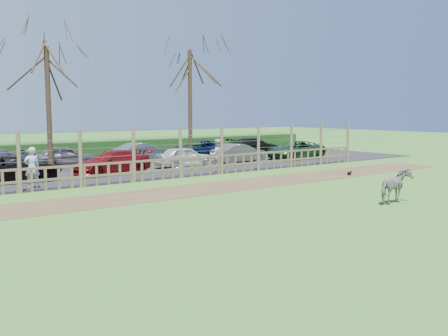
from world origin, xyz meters
TOP-DOWN VIEW (x-y plane):
  - ground at (0.00, 0.00)m, footprint 120.00×120.00m
  - dirt_strip at (0.00, 4.50)m, footprint 34.00×2.80m
  - asphalt at (0.00, 14.50)m, footprint 44.00×13.00m
  - hedge at (0.00, 21.50)m, footprint 46.00×2.00m
  - fence at (0.00, 8.00)m, footprint 30.16×0.16m
  - tree_mid at (-2.00, 13.50)m, footprint 4.80×4.80m
  - tree_right at (7.00, 14.00)m, footprint 4.80×4.80m
  - zebra at (4.98, -2.29)m, footprint 1.53×0.86m
  - visitor_a at (-4.29, 8.78)m, footprint 0.63×0.41m
  - visitor_b at (5.35, 8.89)m, footprint 0.99×0.86m
  - crow at (9.82, 3.65)m, footprint 0.27×0.20m
  - car_2 at (-4.47, 11.20)m, footprint 4.36×2.09m
  - car_3 at (0.37, 11.23)m, footprint 4.31×2.16m
  - car_4 at (4.92, 11.39)m, footprint 3.60×1.62m
  - car_5 at (8.85, 11.35)m, footprint 3.66×1.31m
  - car_6 at (13.58, 11.23)m, footprint 4.37×2.12m
  - car_10 at (-0.29, 16.31)m, footprint 3.66×1.81m
  - car_11 at (4.47, 15.79)m, footprint 3.77×1.71m
  - car_12 at (8.90, 15.74)m, footprint 4.52×2.47m
  - car_13 at (13.91, 15.85)m, footprint 4.31×2.16m

SIDE VIEW (x-z plane):
  - ground at x=0.00m, z-range 0.00..0.00m
  - dirt_strip at x=0.00m, z-range 0.00..0.01m
  - asphalt at x=0.00m, z-range 0.00..0.04m
  - crow at x=9.82m, z-range 0.00..0.22m
  - hedge at x=0.00m, z-range 0.00..1.10m
  - zebra at x=4.98m, z-range 0.00..1.23m
  - car_2 at x=-4.47m, z-range 0.04..1.24m
  - car_3 at x=0.37m, z-range 0.04..1.24m
  - car_4 at x=4.92m, z-range 0.04..1.24m
  - car_5 at x=8.85m, z-range 0.04..1.24m
  - car_6 at x=13.58m, z-range 0.04..1.24m
  - car_10 at x=-0.29m, z-range 0.04..1.24m
  - car_11 at x=4.47m, z-range 0.04..1.24m
  - car_12 at x=8.90m, z-range 0.04..1.24m
  - car_13 at x=13.91m, z-range 0.04..1.24m
  - fence at x=0.00m, z-range -0.45..2.05m
  - visitor_a at x=-4.29m, z-range 0.04..1.76m
  - visitor_b at x=5.35m, z-range 0.04..1.76m
  - tree_mid at x=-2.00m, z-range 1.45..8.28m
  - tree_right at x=7.00m, z-range 1.57..8.92m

